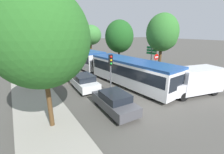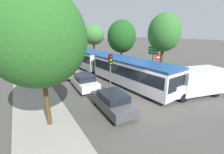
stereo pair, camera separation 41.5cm
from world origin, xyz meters
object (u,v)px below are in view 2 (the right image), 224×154
object	(u,v)px
articulated_bus	(109,64)
no_entry_sign	(157,63)
queued_car_silver	(58,63)
tree_right_mid	(122,37)
queued_car_black	(46,54)
direction_sign_post	(153,54)
queued_car_graphite	(113,101)
white_van	(196,81)
tree_left_mid	(26,34)
traffic_light	(110,65)
tree_left_near	(40,41)
city_bus_rear	(37,45)
tree_left_far	(30,37)
tree_right_far	(94,35)
queued_car_green	(52,57)
queued_car_white	(84,81)
queued_car_tan	(66,70)
tree_right_near	(165,34)
tree_left_distant	(21,36)

from	to	relation	value
articulated_bus	no_entry_sign	size ratio (longest dim) A/B	6.30
queued_car_silver	tree_right_mid	distance (m)	10.96
queued_car_black	direction_sign_post	size ratio (longest dim) A/B	1.23
queued_car_graphite	white_van	size ratio (longest dim) A/B	0.75
tree_left_mid	white_van	bearing A→B (deg)	-37.93
traffic_light	tree_left_near	world-z (taller)	tree_left_near
tree_left_mid	city_bus_rear	bearing A→B (deg)	83.14
tree_left_far	tree_right_far	xyz separation A→B (m)	(13.05, 8.81, -0.04)
queued_car_green	tree_right_far	xyz separation A→B (m)	(9.71, 2.55, 3.74)
articulated_bus	queued_car_graphite	distance (m)	8.15
queued_car_white	no_entry_sign	xyz separation A→B (m)	(8.26, -1.40, 1.17)
queued_car_white	queued_car_green	distance (m)	15.84
queued_car_black	no_entry_sign	size ratio (longest dim) A/B	1.57
queued_car_green	tree_left_near	size ratio (longest dim) A/B	0.57
city_bus_rear	queued_car_tan	world-z (taller)	city_bus_rear
queued_car_tan	direction_sign_post	size ratio (longest dim) A/B	1.26
queued_car_white	no_entry_sign	size ratio (longest dim) A/B	1.46
city_bus_rear	articulated_bus	bearing A→B (deg)	-178.03
queued_car_tan	tree_right_near	size ratio (longest dim) A/B	0.63
city_bus_rear	tree_left_far	size ratio (longest dim) A/B	1.73
queued_car_tan	tree_left_distant	distance (m)	15.05
tree_left_near	tree_left_far	size ratio (longest dim) A/B	1.09
queued_car_black	queued_car_white	bearing A→B (deg)	-176.41
city_bus_rear	traffic_light	xyz separation A→B (m)	(1.63, -38.08, 1.07)
no_entry_sign	direction_sign_post	world-z (taller)	direction_sign_post
city_bus_rear	tree_right_mid	xyz separation A→B (m)	(9.99, -27.92, 2.99)
city_bus_rear	queued_car_black	size ratio (longest dim) A/B	2.63
traffic_light	no_entry_sign	bearing A→B (deg)	114.55
traffic_light	tree_right_near	size ratio (longest dim) A/B	0.47
tree_left_near	tree_left_distant	xyz separation A→B (m)	(-0.10, 23.63, -0.43)
city_bus_rear	queued_car_white	size ratio (longest dim) A/B	2.83
queued_car_tan	tree_right_far	bearing A→B (deg)	-33.34
queued_car_tan	queued_car_white	bearing A→B (deg)	-173.33
white_van	traffic_light	world-z (taller)	traffic_light
queued_car_silver	queued_car_green	xyz separation A→B (m)	(0.17, 5.47, 0.02)
direction_sign_post	no_entry_sign	bearing A→B (deg)	44.33
city_bus_rear	tree_left_mid	size ratio (longest dim) A/B	1.59
queued_car_white	queued_car_green	bearing A→B (deg)	3.28
queued_car_graphite	traffic_light	distance (m)	3.65
queued_car_white	traffic_light	world-z (taller)	traffic_light
white_van	tree_left_far	world-z (taller)	tree_left_far
queued_car_graphite	tree_left_far	distance (m)	15.40
city_bus_rear	white_van	xyz separation A→B (m)	(7.46, -42.28, -0.19)
white_van	tree_right_near	world-z (taller)	tree_right_near
traffic_light	queued_car_black	bearing A→B (deg)	-158.50
white_van	tree_left_near	distance (m)	11.98
articulated_bus	queued_car_graphite	bearing A→B (deg)	-33.37
city_bus_rear	tree_left_distant	bearing A→B (deg)	161.94
queued_car_white	tree_left_far	distance (m)	10.80
articulated_bus	tree_right_mid	xyz separation A→B (m)	(5.92, 5.86, 2.91)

